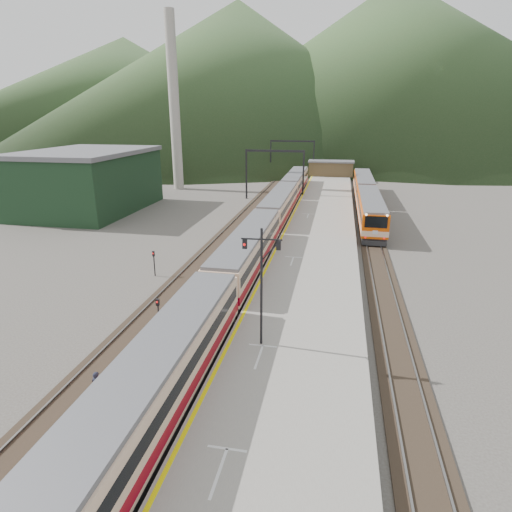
% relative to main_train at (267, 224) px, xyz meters
% --- Properties ---
extents(ground, '(400.00, 400.00, 0.00)m').
position_rel_main_train_xyz_m(ground, '(0.00, -30.93, -1.96)').
color(ground, '#47423D').
rests_on(ground, ground).
extents(track_main, '(2.60, 200.00, 0.23)m').
position_rel_main_train_xyz_m(track_main, '(0.00, 9.07, -1.89)').
color(track_main, black).
rests_on(track_main, ground).
extents(track_far, '(2.60, 200.00, 0.23)m').
position_rel_main_train_xyz_m(track_far, '(-5.00, 9.07, -1.89)').
color(track_far, black).
rests_on(track_far, ground).
extents(track_second, '(2.60, 200.00, 0.23)m').
position_rel_main_train_xyz_m(track_second, '(11.50, 9.07, -1.89)').
color(track_second, black).
rests_on(track_second, ground).
extents(platform, '(8.00, 100.00, 1.00)m').
position_rel_main_train_xyz_m(platform, '(5.60, 7.07, -1.46)').
color(platform, gray).
rests_on(platform, ground).
extents(gantry_near, '(9.55, 0.25, 8.00)m').
position_rel_main_train_xyz_m(gantry_near, '(-2.85, 24.07, 3.62)').
color(gantry_near, black).
rests_on(gantry_near, ground).
extents(gantry_far, '(9.55, 0.25, 8.00)m').
position_rel_main_train_xyz_m(gantry_far, '(-2.85, 49.07, 3.62)').
color(gantry_far, black).
rests_on(gantry_far, ground).
extents(warehouse, '(14.50, 20.50, 8.60)m').
position_rel_main_train_xyz_m(warehouse, '(-28.00, 11.07, 2.35)').
color(warehouse, black).
rests_on(warehouse, ground).
extents(smokestack, '(1.80, 1.80, 30.00)m').
position_rel_main_train_xyz_m(smokestack, '(-22.00, 31.07, 13.04)').
color(smokestack, '#9E998E').
rests_on(smokestack, ground).
extents(station_shed, '(9.40, 4.40, 3.10)m').
position_rel_main_train_xyz_m(station_shed, '(5.60, 47.07, 0.61)').
color(station_shed, brown).
rests_on(station_shed, platform).
extents(hill_a, '(180.00, 180.00, 60.00)m').
position_rel_main_train_xyz_m(hill_a, '(-40.00, 159.07, 28.04)').
color(hill_a, '#2F4E26').
rests_on(hill_a, ground).
extents(hill_b, '(220.00, 220.00, 75.00)m').
position_rel_main_train_xyz_m(hill_b, '(30.00, 199.07, 35.54)').
color(hill_b, '#2F4E26').
rests_on(hill_b, ground).
extents(hill_d, '(200.00, 200.00, 55.00)m').
position_rel_main_train_xyz_m(hill_d, '(-120.00, 209.07, 25.54)').
color(hill_d, '#2F4E26').
rests_on(hill_d, ground).
extents(main_train, '(2.84, 77.86, 3.47)m').
position_rel_main_train_xyz_m(main_train, '(0.00, 0.00, 0.00)').
color(main_train, beige).
rests_on(main_train, track_main).
extents(second_train, '(2.79, 38.02, 3.41)m').
position_rel_main_train_xyz_m(second_train, '(11.50, 18.78, -0.03)').
color(second_train, '#D44A05').
rests_on(second_train, track_second).
extents(signal_mast, '(2.20, 0.30, 6.83)m').
position_rel_main_train_xyz_m(signal_mast, '(3.66, -23.49, 3.21)').
color(signal_mast, black).
rests_on(signal_mast, platform).
extents(short_signal_a, '(0.23, 0.18, 2.27)m').
position_rel_main_train_xyz_m(short_signal_a, '(-3.46, -21.48, -0.50)').
color(short_signal_a, black).
rests_on(short_signal_a, ground).
extents(short_signal_b, '(0.24, 0.19, 2.27)m').
position_rel_main_train_xyz_m(short_signal_b, '(-2.19, 5.05, -0.50)').
color(short_signal_b, black).
rests_on(short_signal_b, ground).
extents(short_signal_c, '(0.26, 0.23, 2.27)m').
position_rel_main_train_xyz_m(short_signal_c, '(-7.83, -12.22, -0.50)').
color(short_signal_c, black).
rests_on(short_signal_c, ground).
extents(worker, '(0.66, 0.49, 1.65)m').
position_rel_main_train_xyz_m(worker, '(-3.54, -28.78, -1.14)').
color(worker, '#1D1F30').
rests_on(worker, ground).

